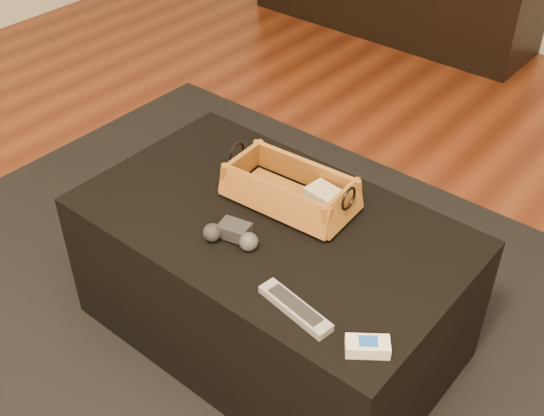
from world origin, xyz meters
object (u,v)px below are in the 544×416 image
Objects in this scene: ottoman at (271,279)px; wicker_basket at (290,190)px; cream_gadget at (368,346)px; silver_remote at (295,308)px; tv_remote at (281,196)px; game_controller at (232,234)px.

ottoman is 2.77× the size of wicker_basket.
wicker_basket reaches higher than cream_gadget.
wicker_basket is at bearing 130.17° from silver_remote.
tv_remote is 1.84× the size of cream_gadget.
cream_gadget is (0.18, 0.01, 0.00)m from silver_remote.
game_controller is at bearing 162.07° from silver_remote.
game_controller is (0.01, -0.20, 0.00)m from tv_remote.
game_controller is at bearing -98.21° from tv_remote.
tv_remote is at bearing 108.32° from ottoman.
cream_gadget is (0.45, -0.28, -0.01)m from tv_remote.
silver_remote is 0.18m from cream_gadget.
cream_gadget is at bearing -25.73° from ottoman.
cream_gadget is (0.45, -0.08, -0.01)m from game_controller.
game_controller is (-0.01, -0.21, -0.02)m from wicker_basket.
wicker_basket is at bearing 146.12° from cream_gadget.
ottoman is 10.01× the size of cream_gadget.
game_controller reaches higher than cream_gadget.
ottoman is at bearing 154.27° from cream_gadget.
silver_remote is at bearing -17.93° from game_controller.
cream_gadget reaches higher than tv_remote.
silver_remote is (0.25, -0.30, -0.03)m from wicker_basket.
silver_remote is at bearing -56.42° from tv_remote.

